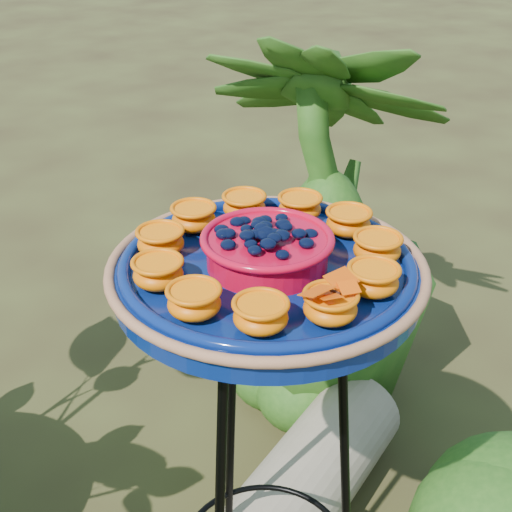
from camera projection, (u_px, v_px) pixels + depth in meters
name	position (u px, v px, depth m)	size (l,w,h in m)	color
tripod_stand	(265.00, 461.00, 1.23)	(0.39, 0.39, 0.89)	black
feeder_dish	(267.00, 266.00, 1.04)	(0.54, 0.54, 0.11)	#071A59
driftwood_log	(302.00, 488.00, 1.73)	(0.23, 0.23, 0.68)	gray
shrub_back_right	(326.00, 229.00, 1.97)	(0.63, 0.63, 1.12)	#1F4A13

